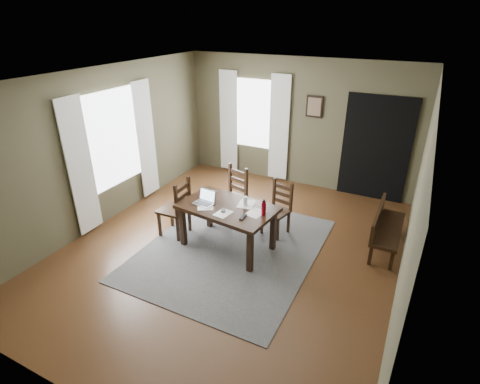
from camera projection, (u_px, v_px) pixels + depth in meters
The scene contains 25 objects.
ground at pixel (232, 249), 6.09m from camera, with size 5.00×6.00×0.01m.
room_shell at pixel (231, 143), 5.31m from camera, with size 5.02×6.02×2.71m.
rug at pixel (232, 249), 6.09m from camera, with size 2.60×3.20×0.01m.
dining_table at pixel (227, 211), 5.86m from camera, with size 1.58×1.06×0.74m.
chair_end at pixel (176, 208), 6.27m from camera, with size 0.47×0.47×1.03m.
chair_back_left at pixel (233, 196), 6.71m from camera, with size 0.55×0.55×1.03m.
chair_back_right at pixel (278, 209), 6.36m from camera, with size 0.49×0.49×0.93m.
bench at pixel (384, 226), 5.94m from camera, with size 0.40×1.25×0.71m.
laptop at pixel (205, 200), 5.90m from camera, with size 0.34×0.28×0.21m.
computer_mouse at pixel (223, 210), 5.67m from camera, with size 0.06×0.10×0.03m, color #3F3F42.
tv_remote at pixel (243, 217), 5.50m from camera, with size 0.05×0.18×0.02m, color black.
drinking_glass at pixel (245, 201), 5.81m from camera, with size 0.07×0.07×0.16m, color silver.
water_bottle at pixel (264, 208), 5.53m from camera, with size 0.09×0.09×0.25m.
paper_a at pixel (205, 206), 5.84m from camera, with size 0.24×0.31×0.00m, color white.
paper_c at pixel (246, 204), 5.89m from camera, with size 0.24×0.32×0.00m, color white.
paper_d at pixel (255, 213), 5.63m from camera, with size 0.23×0.30×0.00m, color white.
paper_e at pixel (223, 213), 5.62m from camera, with size 0.20×0.27×0.00m, color white.
window_left at pixel (113, 139), 6.62m from camera, with size 0.01×1.30×1.70m.
window_back at pixel (254, 114), 8.26m from camera, with size 1.00×0.01×1.50m.
curtain_left_near at pixel (80, 168), 6.06m from camera, with size 0.03×0.48×2.30m.
curtain_left_far at pixel (146, 140), 7.38m from camera, with size 0.03×0.48×2.30m.
curtain_back_left at pixel (229, 122), 8.59m from camera, with size 0.44×0.03×2.30m.
curtain_back_right at pixel (279, 129), 8.09m from camera, with size 0.44×0.03×2.30m.
framed_picture at pixel (314, 107), 7.58m from camera, with size 0.34×0.03×0.44m.
doorway_back at pixel (376, 149), 7.36m from camera, with size 1.30×0.03×2.10m.
Camera 1 is at (2.40, -4.48, 3.48)m, focal length 28.00 mm.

